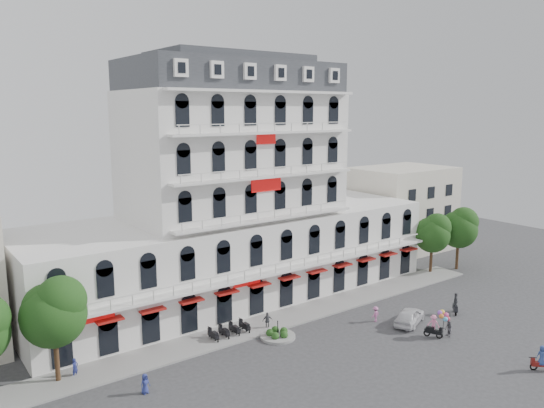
{
  "coord_description": "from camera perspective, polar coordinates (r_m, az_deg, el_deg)",
  "views": [
    {
      "loc": [
        -29.9,
        -29.67,
        20.18
      ],
      "look_at": [
        -0.69,
        10.0,
        11.37
      ],
      "focal_mm": 35.0,
      "sensor_mm": 36.0,
      "label": 1
    }
  ],
  "objects": [
    {
      "name": "traffic_island",
      "position": [
        48.92,
        0.62,
        -13.9
      ],
      "size": [
        3.2,
        3.2,
        1.6
      ],
      "color": "gray",
      "rests_on": "ground"
    },
    {
      "name": "pedestrian_right",
      "position": [
        53.05,
        11.06,
        -11.54
      ],
      "size": [
        1.04,
        0.68,
        1.51
      ],
      "primitive_type": "imported",
      "rotation": [
        0.0,
        0.0,
        3.27
      ],
      "color": "#CC6CAB",
      "rests_on": "ground"
    },
    {
      "name": "pedestrian_far",
      "position": [
        44.89,
        -20.42,
        -16.17
      ],
      "size": [
        0.66,
        0.6,
        1.52
      ],
      "primitive_type": "imported",
      "rotation": [
        0.0,
        0.0,
        0.53
      ],
      "color": "navy",
      "rests_on": "ground"
    },
    {
      "name": "rider_east",
      "position": [
        47.97,
        27.02,
        -14.57
      ],
      "size": [
        1.34,
        1.27,
        2.08
      ],
      "rotation": [
        0.0,
        0.0,
        2.4
      ],
      "color": "maroon",
      "rests_on": "ground"
    },
    {
      "name": "rider_northeast",
      "position": [
        56.88,
        19.13,
        -10.06
      ],
      "size": [
        1.34,
        1.27,
        2.2
      ],
      "rotation": [
        0.0,
        0.0,
        3.88
      ],
      "color": "black",
      "rests_on": "ground"
    },
    {
      "name": "tree_east_outer",
      "position": [
        71.18,
        19.51,
        -2.32
      ],
      "size": [
        4.65,
        4.65,
        8.05
      ],
      "color": "#382314",
      "rests_on": "ground"
    },
    {
      "name": "balloon_vendor",
      "position": [
        51.13,
        18.25,
        -12.05
      ],
      "size": [
        1.38,
        1.27,
        2.45
      ],
      "color": "slate",
      "rests_on": "ground"
    },
    {
      "name": "parked_scooter_row",
      "position": [
        49.42,
        -4.6,
        -14.0
      ],
      "size": [
        4.4,
        1.8,
        1.1
      ],
      "primitive_type": null,
      "color": "black",
      "rests_on": "ground"
    },
    {
      "name": "flank_building_east",
      "position": [
        79.1,
        13.74,
        -0.49
      ],
      "size": [
        14.0,
        10.0,
        12.0
      ],
      "primitive_type": "cube",
      "color": "beige",
      "rests_on": "ground"
    },
    {
      "name": "pedestrian_left",
      "position": [
        41.23,
        -13.5,
        -18.29
      ],
      "size": [
        0.8,
        0.6,
        1.49
      ],
      "primitive_type": "imported",
      "rotation": [
        0.0,
        0.0,
        0.18
      ],
      "color": "navy",
      "rests_on": "ground"
    },
    {
      "name": "sidewalk",
      "position": [
        52.85,
        1.27,
        -12.22
      ],
      "size": [
        53.0,
        4.0,
        0.16
      ],
      "primitive_type": "cube",
      "color": "gray",
      "rests_on": "ground"
    },
    {
      "name": "rider_center",
      "position": [
        50.75,
        16.98,
        -12.39
      ],
      "size": [
        1.01,
        1.59,
        2.13
      ],
      "rotation": [
        0.0,
        0.0,
        5.15
      ],
      "color": "black",
      "rests_on": "ground"
    },
    {
      "name": "pedestrian_mid",
      "position": [
        50.5,
        -0.49,
        -12.43
      ],
      "size": [
        1.02,
        0.68,
        1.61
      ],
      "primitive_type": "imported",
      "rotation": [
        0.0,
        0.0,
        2.8
      ],
      "color": "#4B4C52",
      "rests_on": "ground"
    },
    {
      "name": "tree_west_inner",
      "position": [
        42.7,
        -22.41,
        -10.51
      ],
      "size": [
        4.76,
        4.76,
        8.25
      ],
      "color": "#382314",
      "rests_on": "ground"
    },
    {
      "name": "parked_car",
      "position": [
        53.19,
        14.57,
        -11.58
      ],
      "size": [
        5.05,
        3.52,
        1.6
      ],
      "primitive_type": "imported",
      "rotation": [
        0.0,
        0.0,
        1.96
      ],
      "color": "silver",
      "rests_on": "ground"
    },
    {
      "name": "main_building",
      "position": [
        57.19,
        -4.2,
        -0.19
      ],
      "size": [
        45.0,
        15.0,
        25.8
      ],
      "color": "silver",
      "rests_on": "ground"
    },
    {
      "name": "tree_east_inner",
      "position": [
        68.61,
        16.91,
        -2.91
      ],
      "size": [
        4.4,
        4.37,
        7.57
      ],
      "color": "#382314",
      "rests_on": "ground"
    },
    {
      "name": "ground",
      "position": [
        46.71,
        8.29,
        -15.57
      ],
      "size": [
        120.0,
        120.0,
        0.0
      ],
      "primitive_type": "plane",
      "color": "#38383A",
      "rests_on": "ground"
    }
  ]
}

